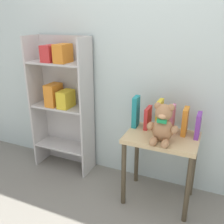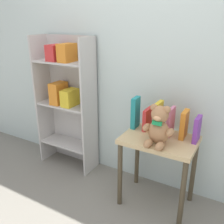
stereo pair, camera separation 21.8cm
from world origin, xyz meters
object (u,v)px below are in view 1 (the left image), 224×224
object	(u,v)px
book_standing_red	(148,118)
book_standing_orange	(185,121)
bookshelf_side	(63,98)
book_standing_pink	(172,119)
book_standing_teal	(136,112)
display_table	(161,148)
book_standing_yellow	(159,116)
teddy_bear	(163,125)
book_standing_purple	(198,125)

from	to	relation	value
book_standing_red	book_standing_orange	size ratio (longest dim) A/B	0.83
bookshelf_side	book_standing_pink	size ratio (longest dim) A/B	5.86
book_standing_teal	book_standing_red	xyz separation A→B (m)	(0.10, 0.01, -0.04)
display_table	book_standing_yellow	world-z (taller)	book_standing_yellow
teddy_bear	book_standing_pink	bearing A→B (deg)	80.10
book_standing_pink	book_standing_purple	distance (m)	0.21
book_standing_teal	book_standing_yellow	distance (m)	0.21
teddy_bear	book_standing_pink	distance (m)	0.19
book_standing_pink	bookshelf_side	bearing A→B (deg)	177.76
book_standing_orange	book_standing_purple	bearing A→B (deg)	-10.59
book_standing_red	book_standing_purple	world-z (taller)	book_standing_purple
book_standing_teal	book_standing_pink	bearing A→B (deg)	-3.72
teddy_bear	book_standing_red	distance (m)	0.28
book_standing_red	book_standing_orange	bearing A→B (deg)	-0.45
bookshelf_side	teddy_bear	distance (m)	1.10
bookshelf_side	book_standing_pink	bearing A→B (deg)	-3.57
bookshelf_side	book_standing_pink	distance (m)	1.10
book_standing_yellow	book_standing_pink	distance (m)	0.11
teddy_bear	book_standing_red	world-z (taller)	teddy_bear
bookshelf_side	teddy_bear	xyz separation A→B (m)	(1.07, -0.26, -0.01)
book_standing_teal	bookshelf_side	bearing A→B (deg)	173.15
book_standing_red	display_table	bearing A→B (deg)	-35.33
book_standing_yellow	book_standing_purple	distance (m)	0.31
book_standing_teal	book_standing_yellow	xyz separation A→B (m)	(0.21, -0.01, -0.00)
teddy_bear	book_standing_yellow	xyz separation A→B (m)	(-0.07, 0.19, -0.01)
display_table	book_standing_orange	size ratio (longest dim) A/B	2.80
teddy_bear	book_standing_purple	size ratio (longest dim) A/B	1.54
bookshelf_side	book_standing_orange	bearing A→B (deg)	-2.49
book_standing_purple	book_standing_teal	bearing A→B (deg)	179.64
book_standing_pink	book_standing_yellow	bearing A→B (deg)	-176.20
book_standing_yellow	book_standing_teal	bearing A→B (deg)	177.34
bookshelf_side	book_standing_teal	bearing A→B (deg)	-4.45
teddy_bear	book_standing_yellow	bearing A→B (deg)	110.69
bookshelf_side	book_standing_yellow	size ratio (longest dim) A/B	5.08
book_standing_teal	book_standing_pink	distance (m)	0.31
book_standing_pink	book_standing_orange	world-z (taller)	book_standing_pink
bookshelf_side	book_standing_pink	xyz separation A→B (m)	(1.10, -0.07, -0.03)
book_standing_orange	book_standing_red	bearing A→B (deg)	178.18
book_standing_teal	teddy_bear	bearing A→B (deg)	-37.88
display_table	book_standing_yellow	bearing A→B (deg)	120.92
book_standing_teal	book_standing_orange	xyz separation A→B (m)	(0.41, 0.01, -0.02)
book_standing_pink	book_standing_teal	bearing A→B (deg)	-179.99
display_table	book_standing_pink	xyz separation A→B (m)	(0.05, 0.09, 0.23)
book_standing_red	book_standing_yellow	world-z (taller)	book_standing_yellow
book_standing_teal	book_standing_yellow	size ratio (longest dim) A/B	1.01
teddy_bear	book_standing_orange	world-z (taller)	teddy_bear
teddy_bear	book_standing_teal	size ratio (longest dim) A/B	1.14
book_standing_teal	book_standing_red	size ratio (longest dim) A/B	1.46
book_standing_yellow	book_standing_orange	size ratio (longest dim) A/B	1.21
book_standing_pink	book_standing_orange	bearing A→B (deg)	10.29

